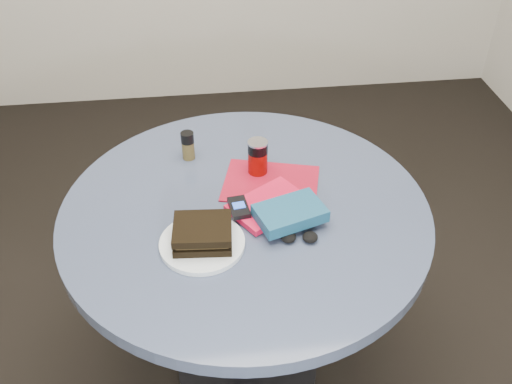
{
  "coord_description": "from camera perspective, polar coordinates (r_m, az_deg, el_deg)",
  "views": [
    {
      "loc": [
        -0.11,
        -1.17,
        1.75
      ],
      "look_at": [
        0.03,
        0.0,
        0.8
      ],
      "focal_mm": 40.0,
      "sensor_mm": 36.0,
      "label": 1
    }
  ],
  "objects": [
    {
      "name": "mp3_player",
      "position": [
        1.5,
        -1.72,
        -1.55
      ],
      "size": [
        0.06,
        0.09,
        0.02
      ],
      "color": "black",
      "rests_on": "red_book"
    },
    {
      "name": "sandwich",
      "position": [
        1.41,
        -5.36,
        -4.12
      ],
      "size": [
        0.15,
        0.13,
        0.05
      ],
      "color": "black",
      "rests_on": "plate"
    },
    {
      "name": "ground",
      "position": [
        2.1,
        -0.85,
        -17.3
      ],
      "size": [
        4.0,
        4.0,
        0.0
      ],
      "primitive_type": "plane",
      "color": "black",
      "rests_on": "ground"
    },
    {
      "name": "headphones",
      "position": [
        1.44,
        4.35,
        -4.53
      ],
      "size": [
        0.1,
        0.05,
        0.02
      ],
      "color": "black",
      "rests_on": "table"
    },
    {
      "name": "soda_can",
      "position": [
        1.63,
        0.17,
        3.48
      ],
      "size": [
        0.07,
        0.07,
        0.11
      ],
      "color": "#700A05",
      "rests_on": "table"
    },
    {
      "name": "table",
      "position": [
        1.65,
        -1.04,
        -5.86
      ],
      "size": [
        1.0,
        1.0,
        0.75
      ],
      "color": "black",
      "rests_on": "ground"
    },
    {
      "name": "novel",
      "position": [
        1.47,
        3.42,
        -2.12
      ],
      "size": [
        0.2,
        0.16,
        0.03
      ],
      "primitive_type": "cube",
      "rotation": [
        0.0,
        0.0,
        0.32
      ],
      "color": "navy",
      "rests_on": "red_book"
    },
    {
      "name": "magazine",
      "position": [
        1.62,
        1.49,
        0.87
      ],
      "size": [
        0.31,
        0.26,
        0.0
      ],
      "primitive_type": "cube",
      "rotation": [
        0.0,
        0.0,
        -0.26
      ],
      "color": "maroon",
      "rests_on": "table"
    },
    {
      "name": "red_book",
      "position": [
        1.53,
        1.3,
        -1.3
      ],
      "size": [
        0.24,
        0.22,
        0.02
      ],
      "primitive_type": "cube",
      "rotation": [
        0.0,
        0.0,
        0.57
      ],
      "color": "red",
      "rests_on": "magazine"
    },
    {
      "name": "pepper_grinder",
      "position": [
        1.71,
        -6.82,
        4.66
      ],
      "size": [
        0.04,
        0.04,
        0.09
      ],
      "color": "#4B4120",
      "rests_on": "table"
    },
    {
      "name": "plate",
      "position": [
        1.43,
        -5.4,
        -5.14
      ],
      "size": [
        0.26,
        0.26,
        0.01
      ],
      "primitive_type": "cylinder",
      "rotation": [
        0.0,
        0.0,
        0.26
      ],
      "color": "white",
      "rests_on": "table"
    }
  ]
}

